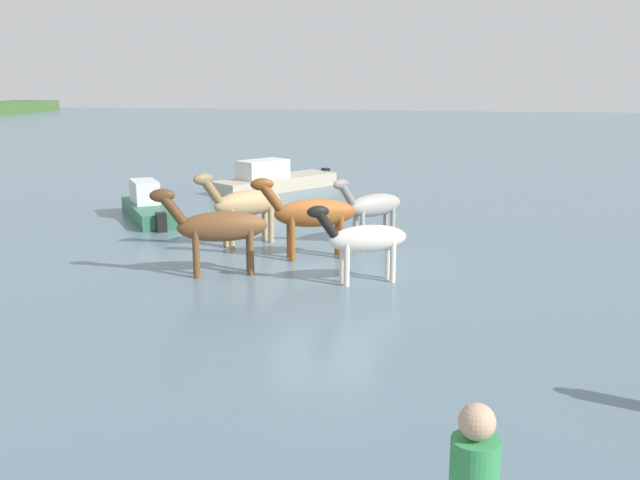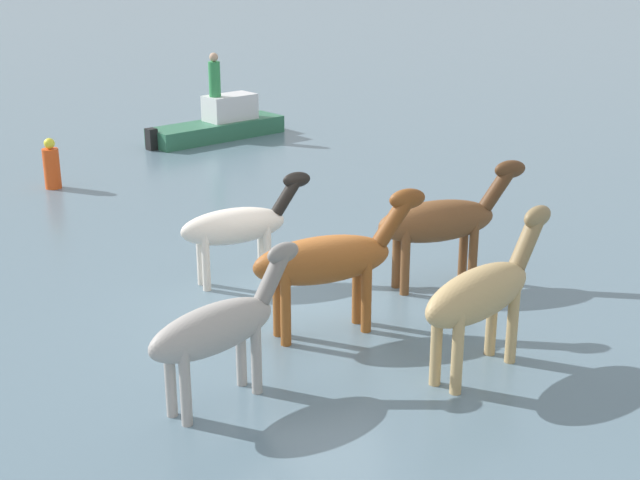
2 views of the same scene
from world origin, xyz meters
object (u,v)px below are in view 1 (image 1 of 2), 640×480
object	(u,v)px
horse_lead	(245,204)
boat_tender_starboard	(273,182)
boat_skiff_near	(148,210)
horse_pinto_flank	(218,227)
horse_gray_outer	(364,239)
horse_chestnut_trailing	(372,206)
horse_dun_straggler	(311,214)

from	to	relation	value
horse_lead	boat_tender_starboard	bearing A→B (deg)	-127.80
horse_lead	boat_skiff_near	distance (m)	4.85
horse_pinto_flank	boat_tender_starboard	distance (m)	12.13
horse_pinto_flank	horse_gray_outer	world-z (taller)	horse_pinto_flank
horse_chestnut_trailing	horse_pinto_flank	bearing A→B (deg)	5.12
horse_lead	horse_chestnut_trailing	bearing A→B (deg)	148.97
boat_tender_starboard	horse_lead	bearing A→B (deg)	45.34
horse_pinto_flank	boat_skiff_near	world-z (taller)	horse_pinto_flank
boat_tender_starboard	boat_skiff_near	world-z (taller)	boat_tender_starboard
horse_gray_outer	boat_tender_starboard	xyz separation A→B (m)	(11.92, 5.22, -0.63)
horse_gray_outer	boat_skiff_near	world-z (taller)	horse_gray_outer
horse_pinto_flank	horse_lead	size ratio (longest dim) A/B	1.15
horse_pinto_flank	horse_gray_outer	size ratio (longest dim) A/B	1.17
horse_dun_straggler	horse_lead	world-z (taller)	horse_dun_straggler
horse_chestnut_trailing	horse_lead	distance (m)	3.35
horse_pinto_flank	horse_lead	world-z (taller)	horse_lead
horse_gray_outer	boat_skiff_near	distance (m)	9.38
horse_pinto_flank	horse_chestnut_trailing	bearing A→B (deg)	-149.26
horse_pinto_flank	boat_tender_starboard	world-z (taller)	horse_pinto_flank
horse_dun_straggler	boat_tender_starboard	size ratio (longest dim) A/B	0.49
horse_lead	boat_tender_starboard	xyz separation A→B (m)	(9.01, 1.67, -0.77)
boat_tender_starboard	boat_skiff_near	size ratio (longest dim) A/B	1.42
horse_gray_outer	horse_dun_straggler	xyz separation A→B (m)	(1.86, 1.55, 0.15)
boat_tender_starboard	horse_chestnut_trailing	bearing A→B (deg)	66.10
horse_dun_straggler	boat_skiff_near	xyz separation A→B (m)	(3.72, 5.96, -0.80)
horse_gray_outer	horse_lead	xyz separation A→B (m)	(2.90, 3.54, 0.14)
horse_gray_outer	horse_lead	distance (m)	4.58
horse_lead	boat_tender_starboard	size ratio (longest dim) A/B	0.42
horse_lead	boat_skiff_near	world-z (taller)	horse_lead
horse_pinto_flank	horse_dun_straggler	size ratio (longest dim) A/B	1.00
horse_chestnut_trailing	horse_dun_straggler	bearing A→B (deg)	11.02
horse_lead	horse_gray_outer	bearing A→B (deg)	92.34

